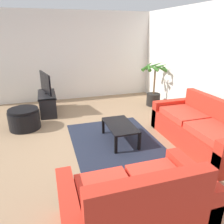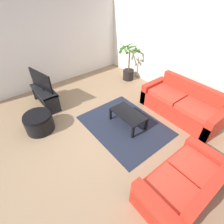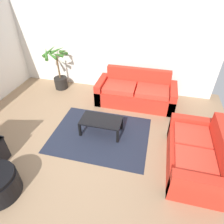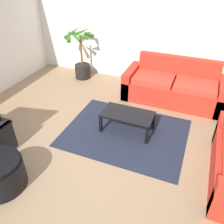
# 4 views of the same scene
# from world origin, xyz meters

# --- Properties ---
(ground_plane) EXTENTS (6.60, 6.60, 0.00)m
(ground_plane) POSITION_xyz_m (0.00, 0.00, 0.00)
(ground_plane) COLOR #937556
(wall_back) EXTENTS (6.00, 0.06, 2.70)m
(wall_back) POSITION_xyz_m (0.00, 3.00, 1.35)
(wall_back) COLOR silver
(wall_back) RESTS_ON ground
(wall_left) EXTENTS (0.06, 6.00, 2.70)m
(wall_left) POSITION_xyz_m (-3.00, 0.00, 1.35)
(wall_left) COLOR silver
(wall_left) RESTS_ON ground
(couch_main) EXTENTS (2.14, 0.90, 0.90)m
(couch_main) POSITION_xyz_m (0.88, 2.28, 0.30)
(couch_main) COLOR red
(couch_main) RESTS_ON ground
(couch_loveseat) EXTENTS (0.90, 1.65, 0.90)m
(couch_loveseat) POSITION_xyz_m (2.28, 0.33, 0.30)
(couch_loveseat) COLOR red
(couch_loveseat) RESTS_ON ground
(tv_stand) EXTENTS (1.10, 0.45, 0.53)m
(tv_stand) POSITION_xyz_m (-1.86, -0.49, 0.34)
(tv_stand) COLOR black
(tv_stand) RESTS_ON ground
(tv) EXTENTS (0.92, 0.25, 0.56)m
(tv) POSITION_xyz_m (-1.86, -0.49, 0.83)
(tv) COLOR black
(tv) RESTS_ON tv_stand
(coffee_table) EXTENTS (0.92, 0.51, 0.37)m
(coffee_table) POSITION_xyz_m (0.29, 0.84, 0.32)
(coffee_table) COLOR black
(coffee_table) RESTS_ON ground
(area_rug) EXTENTS (2.20, 1.70, 0.01)m
(area_rug) POSITION_xyz_m (0.29, 0.74, 0.00)
(area_rug) COLOR #1E2333
(area_rug) RESTS_ON ground
(potted_palm) EXTENTS (0.75, 0.75, 1.30)m
(potted_palm) POSITION_xyz_m (-1.56, 2.55, 0.53)
(potted_palm) COLOR black
(potted_palm) RESTS_ON ground
(ottoman) EXTENTS (0.69, 0.69, 0.47)m
(ottoman) POSITION_xyz_m (-0.94, -1.04, 0.23)
(ottoman) COLOR black
(ottoman) RESTS_ON ground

